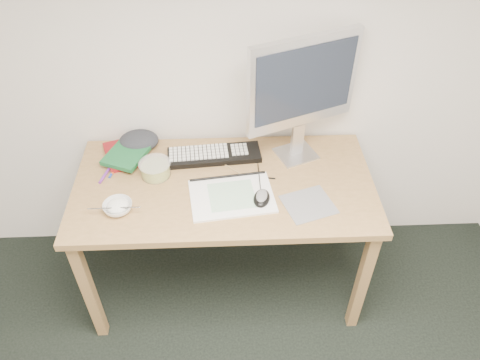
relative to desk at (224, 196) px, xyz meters
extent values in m
plane|color=silver|center=(-0.17, 0.37, 0.63)|extent=(3.60, 0.00, 3.60)
cube|color=#A87F4D|center=(-0.65, -0.30, -0.31)|extent=(0.05, 0.05, 0.71)
cube|color=#A87F4D|center=(0.65, -0.30, -0.31)|extent=(0.05, 0.05, 0.71)
cube|color=#A87F4D|center=(-0.65, 0.30, -0.31)|extent=(0.05, 0.05, 0.71)
cube|color=#A87F4D|center=(0.65, 0.30, -0.31)|extent=(0.05, 0.05, 0.71)
cube|color=#A87F4D|center=(0.00, 0.00, 0.06)|extent=(1.40, 0.70, 0.03)
cube|color=gray|center=(0.37, -0.16, 0.08)|extent=(0.26, 0.25, 0.00)
cube|color=white|center=(0.03, -0.09, 0.09)|extent=(0.40, 0.31, 0.01)
cube|color=black|center=(-0.04, 0.19, 0.10)|extent=(0.47, 0.18, 0.03)
cube|color=silver|center=(0.36, 0.20, 0.09)|extent=(0.23, 0.22, 0.01)
cube|color=silver|center=(0.36, 0.20, 0.18)|extent=(0.07, 0.04, 0.18)
cube|color=silver|center=(0.36, 0.20, 0.49)|extent=(0.51, 0.23, 0.43)
cube|color=black|center=(0.36, 0.20, 0.50)|extent=(0.45, 0.19, 0.34)
ellipsoid|color=black|center=(0.17, -0.12, 0.11)|extent=(0.10, 0.13, 0.04)
imported|color=white|center=(-0.46, -0.16, 0.10)|extent=(0.15, 0.15, 0.04)
cylinder|color=silver|center=(-0.47, -0.18, 0.12)|extent=(0.22, 0.02, 0.02)
cylinder|color=#E0C64F|center=(-0.32, 0.07, 0.12)|extent=(0.16, 0.16, 0.07)
cube|color=maroon|center=(-0.49, 0.22, 0.09)|extent=(0.24, 0.27, 0.02)
cube|color=#165B2E|center=(-0.47, 0.20, 0.12)|extent=(0.25, 0.29, 0.02)
ellipsoid|color=#2A2D32|center=(-0.42, 0.30, 0.12)|extent=(0.17, 0.15, 0.07)
cylinder|color=pink|center=(0.01, 0.01, 0.09)|extent=(0.17, 0.04, 0.01)
cylinder|color=#A38856|center=(0.05, 0.09, 0.09)|extent=(0.13, 0.13, 0.01)
cylinder|color=black|center=(0.15, 0.03, 0.09)|extent=(0.19, 0.04, 0.01)
cylinder|color=#213DB4|center=(-0.53, 0.11, 0.09)|extent=(0.04, 0.12, 0.01)
cylinder|color=#C55217|center=(-0.54, 0.14, 0.09)|extent=(0.03, 0.13, 0.01)
cylinder|color=#722A9B|center=(-0.56, 0.09, 0.09)|extent=(0.05, 0.14, 0.01)
camera|label=1|loc=(0.01, -1.60, 1.56)|focal=35.00mm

